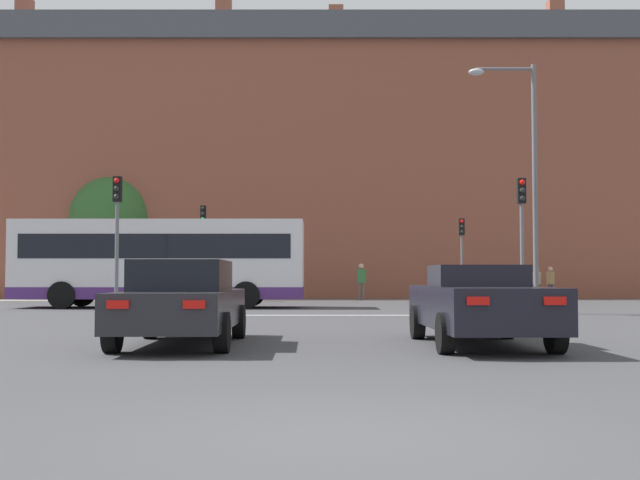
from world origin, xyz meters
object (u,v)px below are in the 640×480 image
at_px(car_saloon_left, 179,302).
at_px(pedestrian_walking_west, 533,281).
at_px(pedestrian_waiting, 546,281).
at_px(car_roadster_right, 475,304).
at_px(street_lamp_junction, 520,162).
at_px(traffic_light_far_right, 458,245).
at_px(traffic_light_near_right, 518,223).
at_px(traffic_light_near_left, 113,222).
at_px(bus_crossing_lead, 157,261).
at_px(traffic_light_far_left, 199,237).
at_px(pedestrian_walking_east, 357,279).

distance_m(car_saloon_left, pedestrian_walking_west, 29.15).
bearing_deg(car_saloon_left, pedestrian_waiting, 61.00).
relative_size(car_roadster_right, street_lamp_junction, 0.60).
height_order(traffic_light_far_right, traffic_light_near_right, traffic_light_near_right).
xyz_separation_m(car_saloon_left, traffic_light_far_right, (9.19, 24.39, 1.92)).
bearing_deg(traffic_light_near_left, traffic_light_near_right, 0.84).
distance_m(traffic_light_far_right, pedestrian_walking_west, 4.65).
relative_size(traffic_light_far_right, street_lamp_junction, 0.49).
height_order(traffic_light_far_right, traffic_light_near_left, traffic_light_near_left).
bearing_deg(car_roadster_right, pedestrian_walking_west, 71.58).
relative_size(car_saloon_left, pedestrian_walking_west, 2.95).
relative_size(traffic_light_near_left, pedestrian_walking_west, 2.65).
xyz_separation_m(bus_crossing_lead, traffic_light_far_right, (12.84, 7.92, 0.90)).
bearing_deg(traffic_light_near_right, street_lamp_junction, 66.20).
xyz_separation_m(traffic_light_far_left, street_lamp_junction, (12.20, -12.46, 1.82)).
bearing_deg(bus_crossing_lead, pedestrian_walking_east, 137.14).
xyz_separation_m(pedestrian_walking_east, pedestrian_walking_west, (8.79, 0.84, -0.12)).
bearing_deg(car_roadster_right, traffic_light_near_right, 71.06).
height_order(car_roadster_right, pedestrian_walking_west, pedestrian_walking_west).
relative_size(traffic_light_near_right, pedestrian_waiting, 2.59).
xyz_separation_m(traffic_light_far_left, pedestrian_walking_west, (16.40, 1.71, -2.10)).
xyz_separation_m(traffic_light_near_right, pedestrian_walking_east, (-4.37, 13.83, -1.82)).
xyz_separation_m(traffic_light_far_right, pedestrian_walking_east, (-4.79, 0.76, -1.61)).
height_order(car_roadster_right, traffic_light_near_left, traffic_light_near_left).
bearing_deg(pedestrian_waiting, traffic_light_near_right, -152.50).
relative_size(bus_crossing_lead, traffic_light_far_left, 2.37).
xyz_separation_m(bus_crossing_lead, pedestrian_walking_east, (8.05, 8.68, -0.70)).
relative_size(car_roadster_right, pedestrian_walking_east, 2.70).
xyz_separation_m(street_lamp_junction, pedestrian_walking_east, (-4.59, 13.34, -3.81)).
bearing_deg(traffic_light_near_left, pedestrian_walking_east, 59.10).
bearing_deg(pedestrian_waiting, car_saloon_left, -161.52).
bearing_deg(traffic_light_far_left, traffic_light_near_right, -47.24).
distance_m(car_saloon_left, traffic_light_far_left, 24.60).
bearing_deg(pedestrian_walking_east, traffic_light_near_left, -124.16).
bearing_deg(car_roadster_right, pedestrian_walking_east, 90.39).
bearing_deg(traffic_light_far_right, pedestrian_walking_west, 21.81).
distance_m(traffic_light_far_left, pedestrian_walking_west, 16.62).
distance_m(car_roadster_right, traffic_light_near_right, 12.20).
distance_m(traffic_light_far_left, pedestrian_waiting, 17.12).
distance_m(traffic_light_near_left, pedestrian_walking_east, 16.44).
bearing_deg(traffic_light_near_right, traffic_light_near_left, -179.16).
relative_size(street_lamp_junction, pedestrian_walking_west, 4.95).
bearing_deg(traffic_light_near_left, bus_crossing_lead, 86.43).
relative_size(car_roadster_right, traffic_light_far_left, 1.07).
height_order(traffic_light_far_right, street_lamp_junction, street_lamp_junction).
relative_size(traffic_light_far_left, traffic_light_near_left, 1.06).
bearing_deg(bus_crossing_lead, traffic_light_near_left, -3.57).
bearing_deg(pedestrian_walking_west, bus_crossing_lead, 169.33).
bearing_deg(traffic_light_far_right, car_saloon_left, -110.64).
bearing_deg(pedestrian_walking_east, traffic_light_far_left, -176.73).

